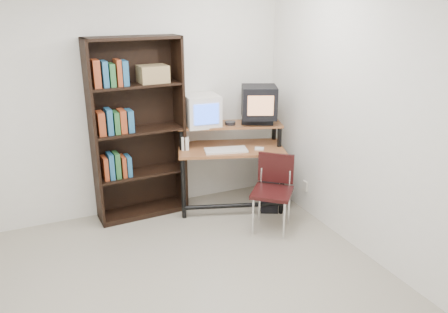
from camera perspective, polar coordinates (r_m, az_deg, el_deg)
name	(u,v)px	position (r m, az deg, el deg)	size (l,w,h in m)	color
back_wall	(109,101)	(4.86, -14.74, 6.99)	(4.00, 0.01, 2.60)	silver
right_wall	(390,127)	(3.97, 20.84, 3.61)	(0.01, 4.00, 2.60)	silver
computer_desk	(231,151)	(5.02, 0.86, 0.77)	(1.32, 0.94, 0.98)	brown
crt_monitor	(202,110)	(4.96, -2.95, 6.03)	(0.40, 0.41, 0.35)	silver
vcr	(258,120)	(5.09, 4.43, 4.75)	(0.36, 0.26, 0.08)	black
crt_tv	(259,102)	(5.01, 4.60, 7.11)	(0.50, 0.49, 0.36)	black
cd_spindle	(230,124)	(4.98, 0.82, 4.31)	(0.12, 0.12, 0.05)	#26262B
keyboard	(226,151)	(4.86, 0.25, 0.75)	(0.47, 0.21, 0.04)	silver
mousepad	(259,150)	(4.95, 4.64, 0.85)	(0.22, 0.18, 0.01)	black
mouse	(259,149)	(4.92, 4.63, 0.99)	(0.10, 0.06, 0.03)	white
desk_speaker	(185,144)	(4.90, -5.13, 1.67)	(0.08, 0.07, 0.17)	silver
pc_tower	(269,189)	(5.21, 5.84, -4.26)	(0.20, 0.45, 0.42)	black
school_chair	(273,185)	(4.63, 6.48, -3.67)	(0.56, 0.56, 0.80)	black
bookshelf	(137,128)	(4.84, -11.33, 3.62)	(1.01, 0.38, 1.98)	black
wall_outlet	(305,186)	(5.12, 10.53, -3.82)	(0.02, 0.08, 0.12)	beige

